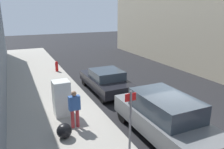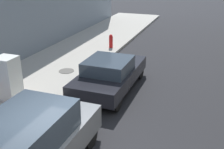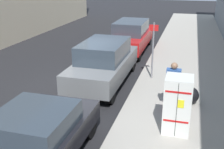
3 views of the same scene
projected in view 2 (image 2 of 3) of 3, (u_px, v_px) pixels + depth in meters
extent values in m
cube|color=silver|center=(8.00, 78.00, 10.20)|extent=(0.72, 0.72, 1.60)
cube|color=black|center=(14.00, 75.00, 10.52)|extent=(0.01, 0.01, 1.52)
cube|color=yellow|center=(12.00, 69.00, 10.47)|extent=(0.16, 0.01, 0.22)
cube|color=red|center=(13.00, 62.00, 10.33)|extent=(0.65, 0.01, 0.05)
cube|color=red|center=(16.00, 82.00, 10.64)|extent=(0.65, 0.01, 0.05)
cylinder|color=#47443F|center=(66.00, 71.00, 13.06)|extent=(0.70, 0.70, 0.02)
cylinder|color=red|center=(111.00, 42.00, 16.51)|extent=(0.22, 0.22, 0.68)
sphere|color=red|center=(111.00, 36.00, 16.38)|extent=(0.20, 0.20, 0.20)
cube|color=#2D3842|center=(21.00, 133.00, 6.16)|extent=(1.63, 2.64, 0.70)
cylinder|color=black|center=(41.00, 125.00, 8.37)|extent=(0.22, 0.71, 0.71)
cylinder|color=black|center=(89.00, 136.00, 7.86)|extent=(0.22, 0.71, 0.71)
cube|color=black|center=(110.00, 76.00, 11.36)|extent=(1.89, 4.34, 0.55)
cube|color=#2D3842|center=(108.00, 65.00, 10.97)|extent=(1.66, 1.82, 0.50)
cylinder|color=black|center=(106.00, 67.00, 13.11)|extent=(0.22, 0.65, 0.65)
cylinder|color=black|center=(140.00, 71.00, 12.59)|extent=(0.22, 0.65, 0.65)
cylinder|color=black|center=(74.00, 95.00, 10.33)|extent=(0.22, 0.65, 0.65)
cylinder|color=black|center=(116.00, 102.00, 9.81)|extent=(0.22, 0.65, 0.65)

